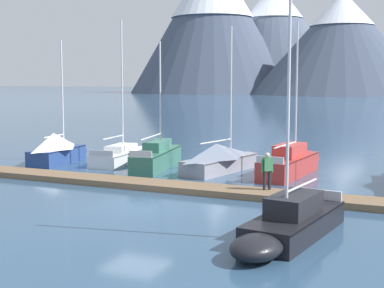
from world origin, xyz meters
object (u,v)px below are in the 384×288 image
at_px(sailboat_mid_dock_starboard, 221,158).
at_px(sailboat_second_berth, 125,154).
at_px(sailboat_outer_slip, 289,223).
at_px(sailboat_nearest_berth, 58,149).
at_px(sailboat_far_berth, 292,162).
at_px(person_on_dock, 267,169).
at_px(sailboat_mid_dock_port, 159,156).

bearing_deg(sailboat_mid_dock_starboard, sailboat_second_berth, 170.86).
relative_size(sailboat_mid_dock_starboard, sailboat_outer_slip, 1.02).
bearing_deg(sailboat_outer_slip, sailboat_nearest_berth, 147.11).
bearing_deg(sailboat_mid_dock_starboard, sailboat_far_berth, 9.84).
distance_m(sailboat_nearest_berth, sailboat_far_berth, 14.70).
xyz_separation_m(sailboat_far_berth, sailboat_outer_slip, (2.75, -12.80, -0.13)).
xyz_separation_m(sailboat_second_berth, person_on_dock, (11.21, -6.79, 0.76)).
bearing_deg(sailboat_second_berth, sailboat_far_berth, -2.28).
distance_m(sailboat_second_berth, sailboat_outer_slip, 19.04).
height_order(sailboat_mid_dock_port, sailboat_far_berth, sailboat_far_berth).
relative_size(sailboat_second_berth, sailboat_mid_dock_starboard, 1.07).
relative_size(sailboat_mid_dock_port, sailboat_mid_dock_starboard, 0.90).
bearing_deg(sailboat_nearest_berth, sailboat_outer_slip, -32.89).
bearing_deg(person_on_dock, sailboat_far_berth, 92.39).
height_order(sailboat_nearest_berth, sailboat_second_berth, sailboat_second_berth).
xyz_separation_m(sailboat_outer_slip, person_on_dock, (-2.49, 6.44, 0.71)).
bearing_deg(person_on_dock, sailboat_nearest_berth, 162.16).
xyz_separation_m(sailboat_nearest_berth, sailboat_outer_slip, (17.36, -11.23, -0.37)).
relative_size(sailboat_outer_slip, person_on_dock, 4.81).
bearing_deg(sailboat_mid_dock_starboard, sailboat_nearest_berth, -175.26).
bearing_deg(person_on_dock, sailboat_outer_slip, -68.88).
height_order(sailboat_far_berth, person_on_dock, sailboat_far_berth).
height_order(sailboat_nearest_berth, sailboat_far_berth, sailboat_far_berth).
bearing_deg(sailboat_second_berth, sailboat_mid_dock_starboard, -9.14).
distance_m(sailboat_nearest_berth, sailboat_mid_dock_port, 6.77).
bearing_deg(sailboat_far_berth, sailboat_outer_slip, -77.86).
xyz_separation_m(sailboat_mid_dock_starboard, sailboat_outer_slip, (6.71, -12.11, -0.24)).
bearing_deg(person_on_dock, sailboat_mid_dock_starboard, 126.68).
distance_m(sailboat_mid_dock_starboard, person_on_dock, 7.09).
xyz_separation_m(sailboat_nearest_berth, person_on_dock, (14.87, -4.79, 0.34)).
xyz_separation_m(sailboat_nearest_berth, sailboat_far_berth, (14.61, 1.57, -0.24)).
bearing_deg(sailboat_nearest_berth, sailboat_far_berth, 6.13).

